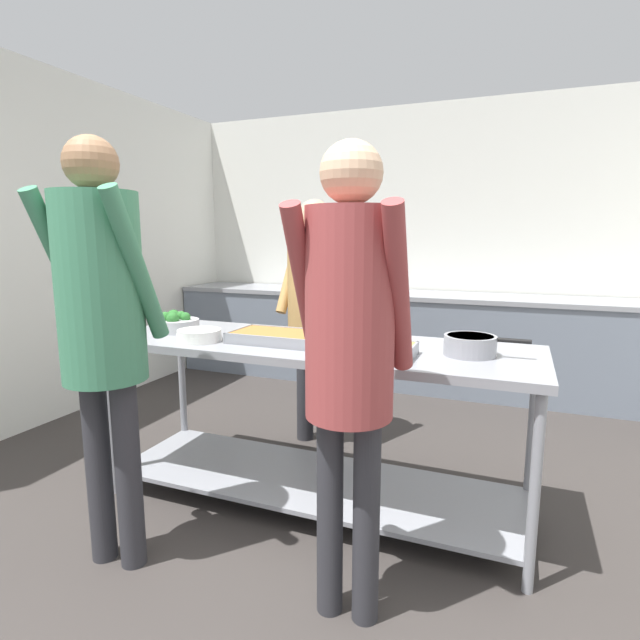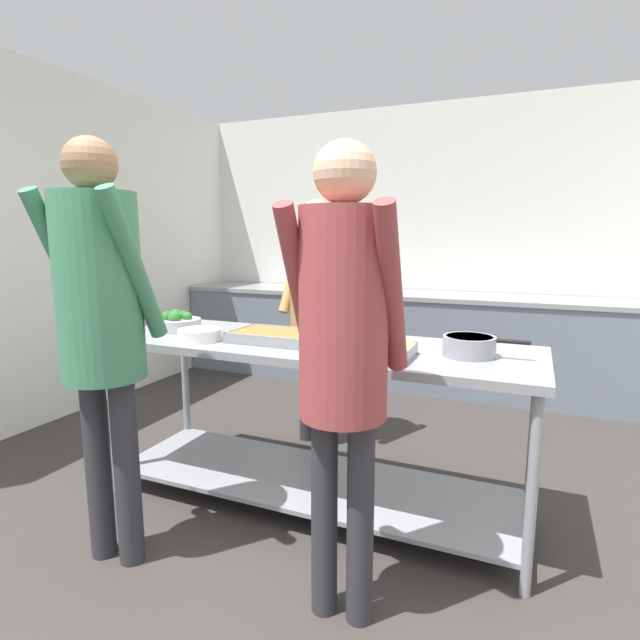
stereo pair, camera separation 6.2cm
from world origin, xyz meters
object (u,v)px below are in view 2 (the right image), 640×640
Objects in this scene: serving_tray_roast at (280,337)px; sauce_pan at (469,345)px; water_bottle at (383,278)px; serving_tray_vegetables at (365,350)px; broccoli_bowl at (178,323)px; plate_stack at (200,335)px; guest_serving_left at (100,308)px; guest_serving_right at (343,334)px; cook_behind_counter at (317,296)px.

serving_tray_roast is 0.93m from sauce_pan.
serving_tray_vegetables is at bearing -75.63° from water_bottle.
serving_tray_roast is (0.68, -0.04, -0.02)m from broccoli_bowl.
plate_stack reaches higher than serving_tray_vegetables.
guest_serving_left reaches higher than sauce_pan.
serving_tray_roast is 0.87m from guest_serving_left.
guest_serving_left is at bearing -95.54° from water_bottle.
plate_stack is at bearing -32.15° from broccoli_bowl.
guest_serving_left is (0.23, -0.75, 0.20)m from broccoli_bowl.
guest_serving_right is (-0.34, -0.70, 0.15)m from sauce_pan.
sauce_pan reaches higher than serving_tray_roast.
serving_tray_vegetables is at bearing -13.22° from serving_tray_roast.
cook_behind_counter reaches higher than water_bottle.
serving_tray_roast is 0.29× the size of guest_serving_right.
cook_behind_counter is at bearing 145.13° from sauce_pan.
broccoli_bowl is 0.59× the size of serving_tray_vegetables.
plate_stack is at bearing -171.59° from sauce_pan.
guest_serving_right is (0.09, -0.52, 0.18)m from serving_tray_vegetables.
guest_serving_left reaches higher than serving_tray_roast.
sauce_pan is (1.60, 0.02, 0.00)m from broccoli_bowl.
broccoli_bowl is 0.14× the size of guest_serving_right.
serving_tray_vegetables is at bearing -7.74° from broccoli_bowl.
sauce_pan is 2.57m from water_bottle.
plate_stack is 0.13× the size of guest_serving_left.
plate_stack is 0.13× the size of guest_serving_right.
plate_stack is 0.62× the size of sauce_pan.
water_bottle is (0.25, 2.52, 0.11)m from plate_stack.
guest_serving_left is at bearing -147.76° from serving_tray_vegetables.
guest_serving_right reaches higher than serving_tray_vegetables.
water_bottle reaches higher than plate_stack.
sauce_pan is at bearing 29.42° from guest_serving_left.
serving_tray_vegetables is at bearing 0.97° from plate_stack.
serving_tray_roast is 0.51m from serving_tray_vegetables.
cook_behind_counter is at bearing 116.72° from guest_serving_right.
guest_serving_right is (1.26, -0.68, 0.16)m from broccoli_bowl.
guest_serving_left is at bearing -73.27° from broccoli_bowl.
serving_tray_vegetables is 0.56m from guest_serving_right.
guest_serving_right is at bearing -63.28° from cook_behind_counter.
guest_serving_right is at bearing -76.41° from water_bottle.
water_bottle is at bearing 84.33° from plate_stack.
guest_serving_left is (-0.45, -0.71, 0.22)m from serving_tray_roast.
guest_serving_left reaches higher than plate_stack.
cook_behind_counter is (-1.07, 0.75, 0.09)m from sauce_pan.
guest_serving_left reaches higher than serving_tray_vegetables.
cook_behind_counter is at bearing 55.34° from broccoli_bowl.
guest_serving_left is 1.04m from guest_serving_right.
broccoli_bowl reaches higher than serving_tray_roast.
guest_serving_right reaches higher than serving_tray_roast.
water_bottle is at bearing 103.59° from guest_serving_right.
serving_tray_vegetables is 0.25× the size of cook_behind_counter.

